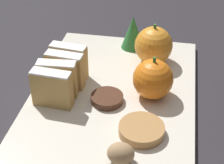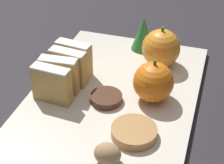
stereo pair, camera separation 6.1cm
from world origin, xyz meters
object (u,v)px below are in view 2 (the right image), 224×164
object	(u,v)px
orange_near	(161,48)
chocolate_cookie	(106,98)
orange_far	(153,82)
walnut	(108,154)

from	to	relation	value
orange_near	chocolate_cookie	distance (m)	0.15
chocolate_cookie	orange_near	bearing A→B (deg)	65.46
orange_far	walnut	bearing A→B (deg)	-100.02
walnut	orange_far	bearing A→B (deg)	79.98
orange_far	walnut	world-z (taller)	orange_far
orange_near	orange_far	xyz separation A→B (m)	(0.01, -0.11, -0.00)
orange_near	chocolate_cookie	xyz separation A→B (m)	(-0.06, -0.14, -0.03)
walnut	chocolate_cookie	xyz separation A→B (m)	(-0.04, 0.13, -0.01)
chocolate_cookie	orange_far	bearing A→B (deg)	22.38
walnut	chocolate_cookie	world-z (taller)	walnut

